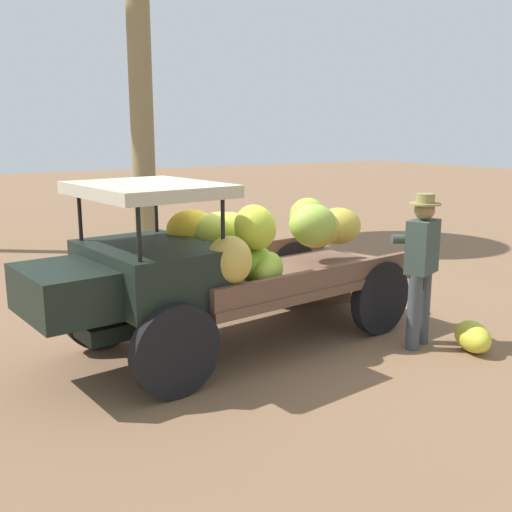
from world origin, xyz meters
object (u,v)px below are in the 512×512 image
at_px(truck, 223,262).
at_px(loose_banana_bunch, 473,337).
at_px(farmer, 421,261).
at_px(wooden_crate, 333,281).

bearing_deg(truck, loose_banana_bunch, 138.85).
height_order(truck, farmer, truck).
relative_size(wooden_crate, loose_banana_bunch, 0.93).
bearing_deg(wooden_crate, truck, 22.17).
xyz_separation_m(farmer, wooden_crate, (-0.43, -2.05, -0.73)).
bearing_deg(wooden_crate, loose_banana_bunch, 89.18).
xyz_separation_m(truck, wooden_crate, (-2.31, -0.94, -0.72)).
relative_size(farmer, wooden_crate, 3.24).
distance_m(farmer, wooden_crate, 2.22).
bearing_deg(wooden_crate, farmer, 78.09).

